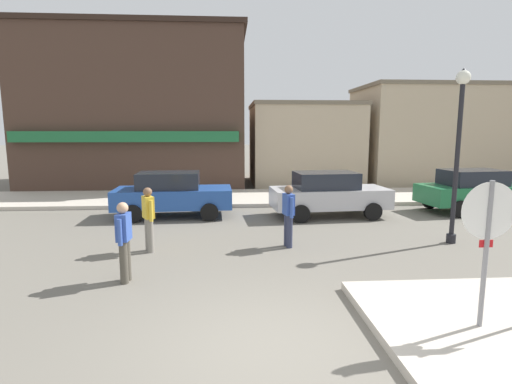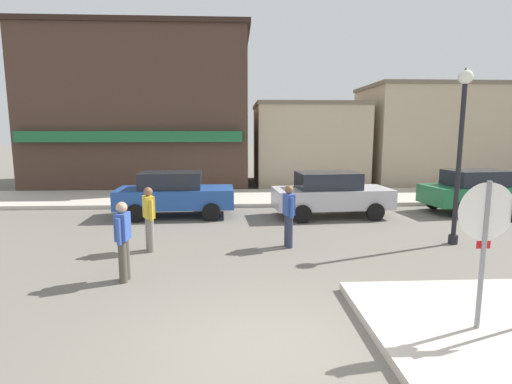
# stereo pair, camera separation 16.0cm
# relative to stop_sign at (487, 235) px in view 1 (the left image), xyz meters

# --- Properties ---
(ground_plane) EXTENTS (160.00, 160.00, 0.00)m
(ground_plane) POSITION_rel_stop_sign_xyz_m (-3.07, -0.17, -1.52)
(ground_plane) COLOR #6B665B
(kerb_far) EXTENTS (80.00, 4.00, 0.15)m
(kerb_far) POSITION_rel_stop_sign_xyz_m (-3.07, 12.01, -1.44)
(kerb_far) COLOR beige
(kerb_far) RESTS_ON ground
(stop_sign) EXTENTS (0.82, 0.07, 2.30)m
(stop_sign) POSITION_rel_stop_sign_xyz_m (0.00, 0.00, 0.00)
(stop_sign) COLOR gray
(stop_sign) RESTS_ON ground
(lamp_post) EXTENTS (0.36, 0.36, 4.54)m
(lamp_post) POSITION_rel_stop_sign_xyz_m (2.28, 4.74, 1.44)
(lamp_post) COLOR black
(lamp_post) RESTS_ON ground
(parked_car_nearest) EXTENTS (4.06, 1.99, 1.56)m
(parked_car_nearest) POSITION_rel_stop_sign_xyz_m (-5.62, 8.60, -0.71)
(parked_car_nearest) COLOR #234C9E
(parked_car_nearest) RESTS_ON ground
(parked_car_second) EXTENTS (4.12, 2.11, 1.56)m
(parked_car_second) POSITION_rel_stop_sign_xyz_m (-0.19, 8.27, -0.71)
(parked_car_second) COLOR #B7B7BC
(parked_car_second) RESTS_ON ground
(parked_car_third) EXTENTS (4.17, 2.22, 1.56)m
(parked_car_third) POSITION_rel_stop_sign_xyz_m (5.39, 8.73, -0.71)
(parked_car_third) COLOR #1E6B3D
(parked_car_third) RESTS_ON ground
(pedestrian_crossing_near) EXTENTS (0.36, 0.53, 1.61)m
(pedestrian_crossing_near) POSITION_rel_stop_sign_xyz_m (-5.64, 4.51, -0.65)
(pedestrian_crossing_near) COLOR gray
(pedestrian_crossing_near) RESTS_ON ground
(pedestrian_crossing_far) EXTENTS (0.24, 0.55, 1.61)m
(pedestrian_crossing_far) POSITION_rel_stop_sign_xyz_m (-5.72, 2.50, -0.65)
(pedestrian_crossing_far) COLOR #4C473D
(pedestrian_crossing_far) RESTS_ON ground
(pedestrian_kerb_side) EXTENTS (0.29, 0.56, 1.61)m
(pedestrian_kerb_side) POSITION_rel_stop_sign_xyz_m (-2.14, 4.68, -0.65)
(pedestrian_kerb_side) COLOR #2D334C
(pedestrian_kerb_side) RESTS_ON ground
(building_corner_shop) EXTENTS (11.38, 8.07, 8.11)m
(building_corner_shop) POSITION_rel_stop_sign_xyz_m (-8.41, 17.79, 2.54)
(building_corner_shop) COLOR #473328
(building_corner_shop) RESTS_ON ground
(building_storefront_left_near) EXTENTS (5.87, 5.58, 4.46)m
(building_storefront_left_near) POSITION_rel_stop_sign_xyz_m (0.54, 17.27, 0.72)
(building_storefront_left_near) COLOR tan
(building_storefront_left_near) RESTS_ON ground
(building_storefront_left_mid) EXTENTS (8.67, 5.29, 5.46)m
(building_storefront_left_mid) POSITION_rel_stop_sign_xyz_m (8.14, 17.06, 1.22)
(building_storefront_left_mid) COLOR tan
(building_storefront_left_mid) RESTS_ON ground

